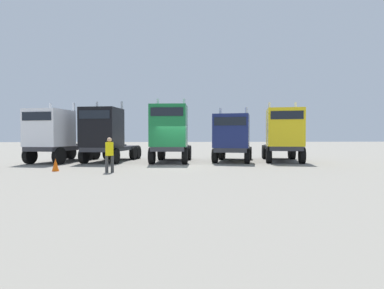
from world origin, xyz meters
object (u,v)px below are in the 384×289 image
Objects in this scene: traffic_cone_near at (55,165)px; semi_truck_yellow at (283,135)px; semi_truck_green at (170,134)px; semi_truck_navy at (232,138)px; visitor_in_hivis at (109,152)px; semi_truck_black at (106,135)px; semi_truck_white at (55,135)px.

semi_truck_yellow is at bearing 18.67° from traffic_cone_near.
semi_truck_green is 8.18m from semi_truck_yellow.
semi_truck_navy reaches higher than traffic_cone_near.
traffic_cone_near is (-14.29, -4.83, -1.62)m from semi_truck_yellow.
semi_truck_green is 3.67× the size of visitor_in_hivis.
traffic_cone_near is at bearing -3.19° from semi_truck_black.
semi_truck_green is 0.95× the size of semi_truck_yellow.
semi_truck_yellow is 10.05× the size of traffic_cone_near.
visitor_in_hivis is (-11.34, -5.71, -0.93)m from semi_truck_yellow.
semi_truck_black is 4.64m from semi_truck_green.
semi_truck_black is at bearing -92.51° from semi_truck_green.
semi_truck_yellow is 3.85× the size of visitor_in_hivis.
semi_truck_white is 16.25m from semi_truck_yellow.
visitor_in_hivis is 3.16m from traffic_cone_near.
semi_truck_green reaches higher than semi_truck_white.
semi_truck_green reaches higher than semi_truck_yellow.
traffic_cone_near is at bearing 50.74° from visitor_in_hivis.
semi_truck_black is (3.48, 0.07, 0.02)m from semi_truck_white.
semi_truck_white is 1.03× the size of semi_truck_navy.
semi_truck_white reaches higher than traffic_cone_near.
semi_truck_black is 3.73× the size of visitor_in_hivis.
visitor_in_hivis is at bearing -16.53° from traffic_cone_near.
visitor_in_hivis is at bearing -21.50° from semi_truck_green.
semi_truck_white reaches higher than semi_truck_navy.
semi_truck_white is at bearing 109.30° from traffic_cone_near.
semi_truck_green is 7.94m from traffic_cone_near.
semi_truck_black is 1.01× the size of semi_truck_green.
semi_truck_white is at bearing -76.68° from semi_truck_black.
semi_truck_black is 1.07× the size of semi_truck_navy.
semi_truck_yellow is at bearing -86.02° from visitor_in_hivis.
semi_truck_white is 8.12m from visitor_in_hivis.
semi_truck_navy is at bearing 100.07° from semi_truck_green.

